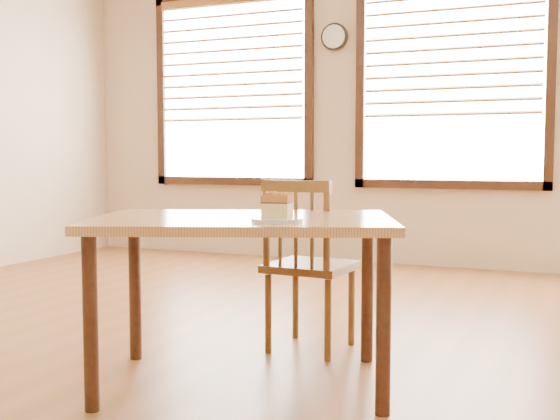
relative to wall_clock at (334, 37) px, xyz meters
name	(u,v)px	position (x,y,z in m)	size (l,w,h in m)	color
ground	(207,404)	(0.80, -3.96, -2.15)	(8.00, 8.00, 0.00)	brown
window_left	(232,78)	(-1.10, 0.01, -0.34)	(1.76, 0.10, 1.96)	white
window_right	(451,67)	(1.10, 0.01, -0.34)	(1.76, 0.10, 1.96)	white
wall_clock	(334,37)	(0.00, 0.00, 0.00)	(0.26, 0.05, 0.26)	black
cafe_table_main	(244,237)	(0.83, -3.66, -1.49)	(1.52, 1.27, 0.75)	tan
cafe_chair_main	(308,264)	(0.90, -3.06, -1.69)	(0.43, 0.43, 0.91)	brown
plate	(277,220)	(1.06, -3.82, -1.39)	(0.21, 0.21, 0.02)	white
cake_slice	(277,205)	(1.06, -3.82, -1.33)	(0.13, 0.10, 0.11)	#FFE790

